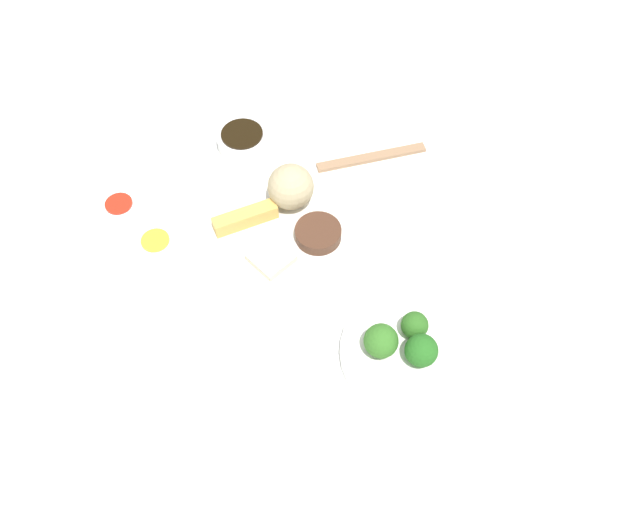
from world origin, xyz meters
TOP-DOWN VIEW (x-y plane):
  - tabletop at (0.00, 0.00)m, footprint 2.20×2.20m
  - main_plate at (-0.02, -0.01)m, footprint 0.26×0.26m
  - rice_scoop at (-0.06, 0.04)m, footprint 0.08×0.08m
  - spring_roll at (-0.07, -0.05)m, footprint 0.05×0.12m
  - crab_rangoon_wonton at (0.03, -0.06)m, footprint 0.07×0.07m
  - stir_fry_heap at (0.03, 0.03)m, footprint 0.08×0.08m
  - broccoli_plate at (0.30, 0.03)m, footprint 0.23×0.23m
  - broccoli_floret_0 at (0.27, 0.05)m, footprint 0.04×0.04m
  - broccoli_floret_1 at (0.27, -0.01)m, footprint 0.05×0.05m
  - broccoli_floret_2 at (0.31, 0.03)m, footprint 0.05×0.05m
  - soy_sauce_bowl at (-0.24, 0.04)m, footprint 0.10×0.10m
  - soy_sauce_bowl_liquid at (-0.24, 0.04)m, footprint 0.08×0.08m
  - sauce_ramekin_sweet_and_sour at (-0.23, -0.22)m, footprint 0.06×0.06m
  - sauce_ramekin_sweet_and_sour_liquid at (-0.23, -0.22)m, footprint 0.05×0.05m
  - sauce_ramekin_hot_mustard at (-0.12, -0.21)m, footprint 0.06×0.06m
  - sauce_ramekin_hot_mustard_liquid at (-0.12, -0.21)m, footprint 0.05×0.05m
  - chopsticks_pair at (-0.07, 0.23)m, footprint 0.09×0.21m

SIDE VIEW (x-z plane):
  - tabletop at x=0.00m, z-range 0.00..0.02m
  - chopsticks_pair at x=-0.07m, z-range 0.02..0.03m
  - broccoli_plate at x=0.30m, z-range 0.02..0.03m
  - main_plate at x=-0.02m, z-range 0.02..0.04m
  - sauce_ramekin_sweet_and_sour at x=-0.23m, z-range 0.02..0.04m
  - sauce_ramekin_hot_mustard at x=-0.12m, z-range 0.02..0.04m
  - soy_sauce_bowl at x=-0.24m, z-range 0.02..0.05m
  - crab_rangoon_wonton at x=0.03m, z-range 0.04..0.05m
  - sauce_ramekin_sweet_and_sour_liquid at x=-0.23m, z-range 0.04..0.05m
  - sauce_ramekin_hot_mustard_liquid at x=-0.12m, z-range 0.04..0.05m
  - stir_fry_heap at x=0.03m, z-range 0.04..0.06m
  - spring_roll at x=-0.07m, z-range 0.04..0.06m
  - soy_sauce_bowl_liquid at x=-0.24m, z-range 0.05..0.06m
  - broccoli_floret_0 at x=0.27m, z-range 0.03..0.08m
  - broccoli_floret_2 at x=0.31m, z-range 0.03..0.09m
  - broccoli_floret_1 at x=0.27m, z-range 0.03..0.09m
  - rice_scoop at x=-0.06m, z-range 0.04..0.12m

